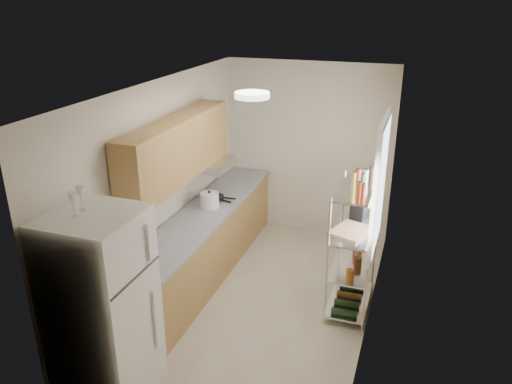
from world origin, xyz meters
TOP-DOWN VIEW (x-y plane):
  - room at (0.00, 0.00)m, footprint 2.52×4.42m
  - counter_run at (-0.92, 0.44)m, footprint 0.63×3.51m
  - upper_cabinets at (-1.05, 0.10)m, footprint 0.33×2.20m
  - range_hood at (-1.00, 0.90)m, footprint 0.50×0.60m
  - window at (1.23, 0.35)m, footprint 0.06×1.00m
  - bakers_rack at (1.00, 0.30)m, footprint 0.45×0.90m
  - ceiling_dome at (0.00, -0.30)m, footprint 0.34×0.34m
  - refrigerator at (-0.87, -1.78)m, footprint 0.75×0.75m
  - wine_glass_a at (-0.95, -1.86)m, footprint 0.07×0.07m
  - wine_glass_b at (-0.97, -1.74)m, footprint 0.08×0.08m
  - rice_cooker at (-0.90, 0.59)m, footprint 0.24×0.24m
  - frying_pan_large at (-0.98, 0.84)m, footprint 0.32×0.32m
  - frying_pan_small at (-0.94, 0.88)m, footprint 0.24×0.24m
  - cutting_board at (0.97, 0.23)m, footprint 0.48×0.55m
  - espresso_machine at (1.02, 0.63)m, footprint 0.23×0.29m
  - storage_bag at (1.02, 0.63)m, footprint 0.09×0.13m

SIDE VIEW (x-z plane):
  - counter_run at x=-0.92m, z-range 0.00..0.90m
  - storage_bag at x=1.02m, z-range 0.56..0.71m
  - refrigerator at x=-0.87m, z-range 0.00..1.82m
  - frying_pan_small at x=-0.94m, z-range 0.90..0.94m
  - frying_pan_large at x=-0.98m, z-range 0.90..0.95m
  - rice_cooker at x=-0.90m, z-range 0.90..1.10m
  - cutting_board at x=0.97m, z-range 1.01..1.04m
  - bakers_rack at x=1.00m, z-range 0.24..1.97m
  - espresso_machine at x=1.02m, z-range 1.01..1.30m
  - room at x=0.00m, z-range -0.01..2.61m
  - range_hood at x=-1.00m, z-range 1.33..1.45m
  - window at x=1.23m, z-range 0.82..2.28m
  - upper_cabinets at x=-1.05m, z-range 1.45..2.17m
  - wine_glass_a at x=-0.95m, z-range 1.82..2.03m
  - wine_glass_b at x=-0.97m, z-range 1.82..2.03m
  - ceiling_dome at x=0.00m, z-range 2.54..2.60m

